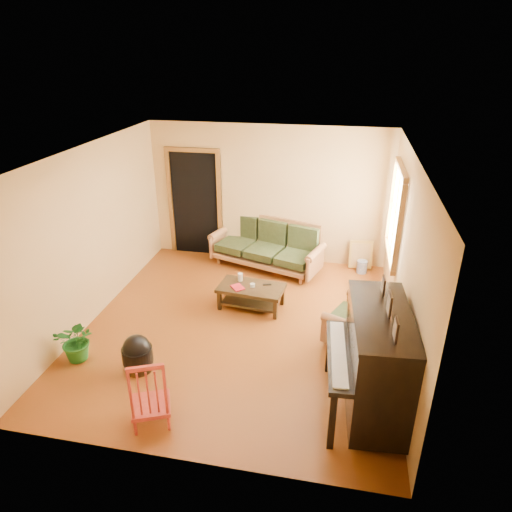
% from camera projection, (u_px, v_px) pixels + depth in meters
% --- Properties ---
extents(floor, '(5.00, 5.00, 0.00)m').
position_uv_depth(floor, '(239.00, 326.00, 6.90)').
color(floor, '#622C0C').
rests_on(floor, ground).
extents(doorway, '(1.08, 0.16, 2.05)m').
position_uv_depth(doorway, '(195.00, 204.00, 8.93)').
color(doorway, black).
rests_on(doorway, floor).
extents(window, '(0.12, 1.36, 1.46)m').
position_uv_depth(window, '(396.00, 214.00, 7.03)').
color(window, white).
rests_on(window, right_wall).
extents(sofa, '(2.26, 1.47, 0.90)m').
position_uv_depth(sofa, '(266.00, 245.00, 8.55)').
color(sofa, brown).
rests_on(sofa, floor).
extents(coffee_table, '(1.09, 0.67, 0.38)m').
position_uv_depth(coffee_table, '(251.00, 297.00, 7.33)').
color(coffee_table, black).
rests_on(coffee_table, floor).
extents(armchair, '(1.10, 1.12, 0.86)m').
position_uv_depth(armchair, '(356.00, 315.00, 6.38)').
color(armchair, brown).
rests_on(armchair, floor).
extents(piano, '(0.97, 1.53, 1.30)m').
position_uv_depth(piano, '(376.00, 364.00, 5.07)').
color(piano, black).
rests_on(piano, floor).
extents(footstool, '(0.47, 0.47, 0.38)m').
position_uv_depth(footstool, '(138.00, 357.00, 5.92)').
color(footstool, black).
rests_on(footstool, floor).
extents(red_chair, '(0.56, 0.58, 0.89)m').
position_uv_depth(red_chair, '(149.00, 389.00, 4.99)').
color(red_chair, maroon).
rests_on(red_chair, floor).
extents(leaning_frame, '(0.43, 0.13, 0.57)m').
position_uv_depth(leaning_frame, '(361.00, 254.00, 8.57)').
color(leaning_frame, '#BB943E').
rests_on(leaning_frame, floor).
extents(ceramic_crock, '(0.22, 0.22, 0.24)m').
position_uv_depth(ceramic_crock, '(362.00, 267.00, 8.47)').
color(ceramic_crock, '#35519F').
rests_on(ceramic_crock, floor).
extents(potted_plant, '(0.58, 0.51, 0.59)m').
position_uv_depth(potted_plant, '(77.00, 341.00, 6.06)').
color(potted_plant, '#1A5C1C').
rests_on(potted_plant, floor).
extents(book, '(0.27, 0.28, 0.02)m').
position_uv_depth(book, '(233.00, 289.00, 7.15)').
color(book, '#A4151D').
rests_on(book, coffee_table).
extents(candle, '(0.08, 0.08, 0.13)m').
position_uv_depth(candle, '(240.00, 277.00, 7.40)').
color(candle, white).
rests_on(candle, coffee_table).
extents(glass_jar, '(0.10, 0.10, 0.05)m').
position_uv_depth(glass_jar, '(253.00, 285.00, 7.23)').
color(glass_jar, silver).
rests_on(glass_jar, coffee_table).
extents(remote, '(0.14, 0.07, 0.01)m').
position_uv_depth(remote, '(267.00, 284.00, 7.29)').
color(remote, black).
rests_on(remote, coffee_table).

